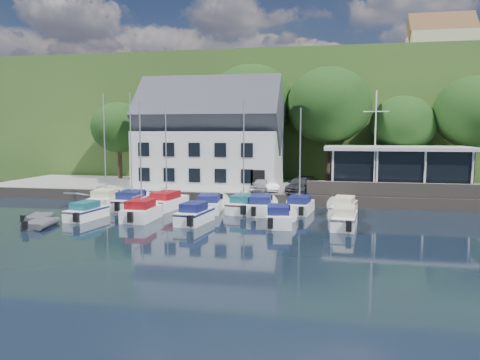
% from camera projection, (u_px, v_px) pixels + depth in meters
% --- Properties ---
extents(ground, '(180.00, 180.00, 0.00)m').
position_uv_depth(ground, '(251.00, 232.00, 30.41)').
color(ground, black).
rests_on(ground, ground).
extents(quay, '(60.00, 13.00, 1.00)m').
position_uv_depth(quay, '(280.00, 191.00, 47.44)').
color(quay, gray).
rests_on(quay, ground).
extents(quay_face, '(60.00, 0.30, 1.00)m').
position_uv_depth(quay_face, '(272.00, 200.00, 41.09)').
color(quay_face, '#5A5048').
rests_on(quay_face, ground).
extents(hillside, '(160.00, 75.00, 16.00)m').
position_uv_depth(hillside, '(305.00, 123.00, 90.08)').
color(hillside, '#345720').
rests_on(hillside, ground).
extents(field_patch, '(50.00, 30.00, 0.30)m').
position_uv_depth(field_patch, '(347.00, 84.00, 95.51)').
color(field_patch, '#4E5E2F').
rests_on(field_patch, hillside).
extents(farmhouse, '(10.40, 7.00, 8.20)m').
position_uv_depth(farmhouse, '(441.00, 46.00, 74.85)').
color(farmhouse, '#BFB292').
rests_on(farmhouse, hillside).
extents(harbor_building, '(14.40, 8.20, 8.70)m').
position_uv_depth(harbor_building, '(210.00, 143.00, 47.29)').
color(harbor_building, silver).
rests_on(harbor_building, quay).
extents(club_pavilion, '(13.20, 7.20, 4.10)m').
position_uv_depth(club_pavilion, '(396.00, 168.00, 43.61)').
color(club_pavilion, black).
rests_on(club_pavilion, quay).
extents(seawall, '(18.00, 0.50, 1.20)m').
position_uv_depth(seawall, '(415.00, 190.00, 39.08)').
color(seawall, '#5A5048').
rests_on(seawall, quay).
extents(gangway, '(1.20, 6.00, 1.40)m').
position_uv_depth(gangway, '(88.00, 203.00, 42.34)').
color(gangway, silver).
rests_on(gangway, ground).
extents(car_silver, '(1.87, 3.82, 1.26)m').
position_uv_depth(car_silver, '(262.00, 185.00, 42.70)').
color(car_silver, silver).
rests_on(car_silver, quay).
extents(car_white, '(2.10, 3.57, 1.11)m').
position_uv_depth(car_white, '(270.00, 185.00, 43.01)').
color(car_white, beige).
rests_on(car_white, quay).
extents(car_dgrey, '(2.65, 4.79, 1.31)m').
position_uv_depth(car_dgrey, '(300.00, 185.00, 42.30)').
color(car_dgrey, '#2D2D32').
rests_on(car_dgrey, quay).
extents(car_blue, '(1.69, 3.62, 1.20)m').
position_uv_depth(car_blue, '(336.00, 185.00, 42.48)').
color(car_blue, '#2A4D82').
rests_on(car_blue, quay).
extents(flagpole, '(2.16, 0.20, 9.02)m').
position_uv_depth(flagpole, '(375.00, 143.00, 40.71)').
color(flagpole, silver).
rests_on(flagpole, quay).
extents(tree_0, '(6.48, 6.48, 8.86)m').
position_uv_depth(tree_0, '(119.00, 140.00, 54.39)').
color(tree_0, '#18340F').
rests_on(tree_0, quay).
extents(tree_2, '(9.44, 9.44, 12.90)m').
position_uv_depth(tree_2, '(251.00, 123.00, 52.12)').
color(tree_2, '#18340F').
rests_on(tree_2, quay).
extents(tree_3, '(8.99, 8.99, 12.28)m').
position_uv_depth(tree_3, '(328.00, 125.00, 49.61)').
color(tree_3, '#18340F').
rests_on(tree_3, quay).
extents(tree_4, '(6.74, 6.74, 9.21)m').
position_uv_depth(tree_4, '(402.00, 140.00, 48.83)').
color(tree_4, '#18340F').
rests_on(tree_4, quay).
extents(tree_5, '(8.08, 8.08, 11.04)m').
position_uv_depth(tree_5, '(474.00, 131.00, 46.93)').
color(tree_5, '#18340F').
rests_on(tree_5, quay).
extents(boat_r1_0, '(2.39, 5.74, 9.31)m').
position_uv_depth(boat_r1_0, '(105.00, 153.00, 39.86)').
color(boat_r1_0, white).
rests_on(boat_r1_0, ground).
extents(boat_r1_1, '(2.58, 6.74, 9.32)m').
position_uv_depth(boat_r1_1, '(131.00, 153.00, 39.14)').
color(boat_r1_1, white).
rests_on(boat_r1_1, ground).
extents(boat_r1_2, '(3.03, 7.08, 9.16)m').
position_uv_depth(boat_r1_2, '(166.00, 155.00, 38.87)').
color(boat_r1_2, white).
rests_on(boat_r1_2, ground).
extents(boat_r1_3, '(2.87, 6.55, 1.41)m').
position_uv_depth(boat_r1_3, '(210.00, 203.00, 38.27)').
color(boat_r1_3, white).
rests_on(boat_r1_3, ground).
extents(boat_r1_4, '(2.87, 5.68, 8.81)m').
position_uv_depth(boat_r1_4, '(244.00, 158.00, 37.29)').
color(boat_r1_4, white).
rests_on(boat_r1_4, ground).
extents(boat_r1_5, '(2.57, 6.69, 1.46)m').
position_uv_depth(boat_r1_5, '(261.00, 204.00, 37.38)').
color(boat_r1_5, white).
rests_on(boat_r1_5, ground).
extents(boat_r1_6, '(2.68, 5.75, 8.49)m').
position_uv_depth(boat_r1_6, '(300.00, 160.00, 37.03)').
color(boat_r1_6, white).
rests_on(boat_r1_6, ground).
extents(boat_r1_7, '(2.83, 6.67, 1.44)m').
position_uv_depth(boat_r1_7, '(344.00, 206.00, 36.61)').
color(boat_r1_7, white).
rests_on(boat_r1_7, ground).
extents(boat_r2_0, '(2.44, 5.35, 1.35)m').
position_uv_depth(boat_r2_0, '(87.00, 210.00, 34.74)').
color(boat_r2_0, white).
rests_on(boat_r2_0, ground).
extents(boat_r2_1, '(2.15, 5.30, 9.30)m').
position_uv_depth(boat_r2_1, '(140.00, 157.00, 34.02)').
color(boat_r2_1, white).
rests_on(boat_r2_1, ground).
extents(boat_r2_2, '(2.48, 5.50, 1.52)m').
position_uv_depth(boat_r2_2, '(195.00, 213.00, 33.20)').
color(boat_r2_2, white).
rests_on(boat_r2_2, ground).
extents(boat_r2_3, '(2.59, 5.39, 1.45)m').
position_uv_depth(boat_r2_3, '(278.00, 215.00, 32.38)').
color(boat_r2_3, white).
rests_on(boat_r2_3, ground).
extents(boat_r2_4, '(2.25, 5.97, 1.44)m').
position_uv_depth(boat_r2_4, '(345.00, 217.00, 31.78)').
color(boat_r2_4, white).
rests_on(boat_r2_4, ground).
extents(dinghy_0, '(2.42, 3.17, 0.65)m').
position_uv_depth(dinghy_0, '(39.00, 217.00, 33.93)').
color(dinghy_0, '#3C3B41').
rests_on(dinghy_0, ground).
extents(dinghy_1, '(2.11, 3.11, 0.68)m').
position_uv_depth(dinghy_1, '(40.00, 223.00, 31.78)').
color(dinghy_1, '#3C3B41').
rests_on(dinghy_1, ground).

